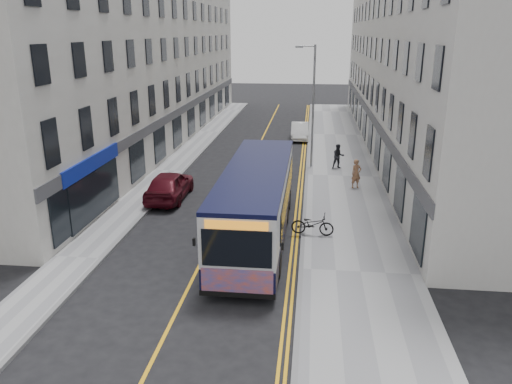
% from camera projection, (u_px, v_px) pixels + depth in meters
% --- Properties ---
extents(ground, '(140.00, 140.00, 0.00)m').
position_uv_depth(ground, '(206.00, 253.00, 20.77)').
color(ground, black).
rests_on(ground, ground).
extents(pavement_east, '(4.50, 64.00, 0.12)m').
position_uv_depth(pavement_east, '(343.00, 177.00, 31.42)').
color(pavement_east, '#969799').
rests_on(pavement_east, ground).
extents(pavement_west, '(2.00, 64.00, 0.12)m').
position_uv_depth(pavement_west, '(169.00, 171.00, 32.63)').
color(pavement_west, '#969799').
rests_on(pavement_west, ground).
extents(kerb_east, '(0.18, 64.00, 0.13)m').
position_uv_depth(kerb_east, '(307.00, 175.00, 31.66)').
color(kerb_east, slate).
rests_on(kerb_east, ground).
extents(kerb_west, '(0.18, 64.00, 0.13)m').
position_uv_depth(kerb_west, '(184.00, 171.00, 32.52)').
color(kerb_west, slate).
rests_on(kerb_west, ground).
extents(road_centre_line, '(0.12, 64.00, 0.01)m').
position_uv_depth(road_centre_line, '(244.00, 174.00, 32.11)').
color(road_centre_line, '#F8AD16').
rests_on(road_centre_line, ground).
extents(road_dbl_yellow_inner, '(0.10, 64.00, 0.01)m').
position_uv_depth(road_dbl_yellow_inner, '(300.00, 176.00, 31.72)').
color(road_dbl_yellow_inner, '#F8AD16').
rests_on(road_dbl_yellow_inner, ground).
extents(road_dbl_yellow_outer, '(0.10, 64.00, 0.01)m').
position_uv_depth(road_dbl_yellow_outer, '(303.00, 176.00, 31.70)').
color(road_dbl_yellow_outer, '#F8AD16').
rests_on(road_dbl_yellow_outer, ground).
extents(terrace_east, '(6.00, 46.00, 13.00)m').
position_uv_depth(terrace_east, '(412.00, 63.00, 37.37)').
color(terrace_east, silver).
rests_on(terrace_east, ground).
extents(terrace_west, '(6.00, 46.00, 13.00)m').
position_uv_depth(terrace_west, '(147.00, 61.00, 39.58)').
color(terrace_west, silver).
rests_on(terrace_west, ground).
extents(streetlamp, '(1.32, 0.18, 8.00)m').
position_uv_depth(streetlamp, '(312.00, 103.00, 32.20)').
color(streetlamp, gray).
rests_on(streetlamp, ground).
extents(city_bus, '(2.64, 11.33, 3.29)m').
position_uv_depth(city_bus, '(256.00, 201.00, 21.56)').
color(city_bus, black).
rests_on(city_bus, ground).
extents(bicycle, '(1.95, 0.84, 1.00)m').
position_uv_depth(bicycle, '(313.00, 224.00, 22.17)').
color(bicycle, black).
rests_on(bicycle, pavement_east).
extents(pedestrian_near, '(0.73, 0.62, 1.68)m').
position_uv_depth(pedestrian_near, '(356.00, 174.00, 28.73)').
color(pedestrian_near, '#976644').
rests_on(pedestrian_near, pavement_east).
extents(pedestrian_far, '(0.90, 0.77, 1.62)m').
position_uv_depth(pedestrian_far, '(338.00, 156.00, 32.81)').
color(pedestrian_far, '#222227').
rests_on(pedestrian_far, pavement_east).
extents(car_white, '(1.54, 4.18, 1.37)m').
position_uv_depth(car_white, '(300.00, 131.00, 42.39)').
color(car_white, white).
rests_on(car_white, ground).
extents(car_maroon, '(1.87, 4.64, 1.58)m').
position_uv_depth(car_maroon, '(169.00, 185.00, 27.19)').
color(car_maroon, '#4F0D17').
rests_on(car_maroon, ground).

